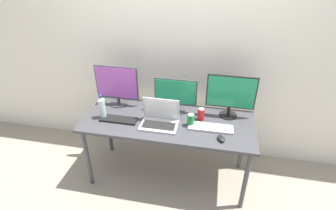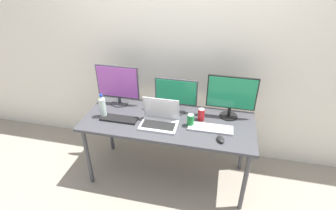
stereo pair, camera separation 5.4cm
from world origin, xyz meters
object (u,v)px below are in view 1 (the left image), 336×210
object	(u,v)px
soda_can_near_keyboard	(201,114)
keyboard_aux	(211,128)
water_bottle	(102,107)
monitor_left	(117,85)
monitor_center	(176,95)
monitor_right	(231,95)
keyboard_main	(119,119)
soda_can_by_laptop	(191,120)
work_desk	(168,126)
mouse_by_keyboard	(221,138)
laptop_silver	(160,119)

from	to	relation	value
soda_can_near_keyboard	keyboard_aux	bearing A→B (deg)	-52.33
keyboard_aux	water_bottle	world-z (taller)	water_bottle
monitor_left	monitor_center	bearing A→B (deg)	-1.69
monitor_right	keyboard_main	xyz separation A→B (m)	(-1.07, -0.30, -0.24)
soda_can_by_laptop	soda_can_near_keyboard	bearing A→B (deg)	54.70
monitor_right	keyboard_main	size ratio (longest dim) A/B	1.29
work_desk	mouse_by_keyboard	distance (m)	0.57
laptop_silver	monitor_right	bearing A→B (deg)	23.34
laptop_silver	soda_can_by_laptop	size ratio (longest dim) A/B	2.83
soda_can_near_keyboard	monitor_left	bearing A→B (deg)	172.09
monitor_right	mouse_by_keyboard	distance (m)	0.48
monitor_right	soda_can_by_laptop	xyz separation A→B (m)	(-0.36, -0.25, -0.18)
soda_can_by_laptop	keyboard_main	bearing A→B (deg)	-175.60
soda_can_by_laptop	mouse_by_keyboard	bearing A→B (deg)	-30.04
keyboard_aux	mouse_by_keyboard	size ratio (longest dim) A/B	4.09
work_desk	monitor_right	distance (m)	0.70
work_desk	soda_can_near_keyboard	size ratio (longest dim) A/B	13.52
soda_can_near_keyboard	laptop_silver	bearing A→B (deg)	-157.59
soda_can_by_laptop	monitor_left	bearing A→B (deg)	163.08
monitor_left	soda_can_by_laptop	xyz separation A→B (m)	(0.83, -0.25, -0.17)
monitor_left	keyboard_aux	xyz separation A→B (m)	(1.02, -0.27, -0.23)
mouse_by_keyboard	soda_can_by_laptop	bearing A→B (deg)	129.74
monitor_left	keyboard_aux	distance (m)	1.08
work_desk	laptop_silver	size ratio (longest dim) A/B	4.77
monitor_right	keyboard_aux	size ratio (longest dim) A/B	1.13
work_desk	laptop_silver	world-z (taller)	laptop_silver
keyboard_aux	soda_can_near_keyboard	bearing A→B (deg)	127.02
mouse_by_keyboard	soda_can_near_keyboard	xyz separation A→B (m)	(-0.21, 0.30, 0.04)
keyboard_main	water_bottle	world-z (taller)	water_bottle
laptop_silver	monitor_center	bearing A→B (deg)	68.54
monitor_center	water_bottle	distance (m)	0.75
work_desk	keyboard_main	world-z (taller)	keyboard_main
mouse_by_keyboard	soda_can_by_laptop	size ratio (longest dim) A/B	0.82
laptop_silver	keyboard_aux	bearing A→B (deg)	2.26
monitor_left	monitor_center	xyz separation A→B (m)	(0.64, -0.02, -0.04)
soda_can_near_keyboard	mouse_by_keyboard	bearing A→B (deg)	-54.72
keyboard_main	monitor_center	bearing A→B (deg)	28.95
work_desk	monitor_center	world-z (taller)	monitor_center
monitor_right	keyboard_main	world-z (taller)	monitor_right
laptop_silver	mouse_by_keyboard	size ratio (longest dim) A/B	3.45
monitor_right	mouse_by_keyboard	size ratio (longest dim) A/B	4.63
keyboard_aux	soda_can_by_laptop	xyz separation A→B (m)	(-0.20, 0.01, 0.05)
keyboard_main	keyboard_aux	xyz separation A→B (m)	(0.91, 0.04, 0.00)
keyboard_main	mouse_by_keyboard	xyz separation A→B (m)	(1.01, -0.12, 0.01)
laptop_silver	work_desk	bearing A→B (deg)	48.13
water_bottle	mouse_by_keyboard	bearing A→B (deg)	-6.57
keyboard_aux	soda_can_by_laptop	distance (m)	0.20
keyboard_aux	mouse_by_keyboard	world-z (taller)	mouse_by_keyboard
monitor_left	keyboard_main	bearing A→B (deg)	-69.64
monitor_center	keyboard_main	bearing A→B (deg)	-151.17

